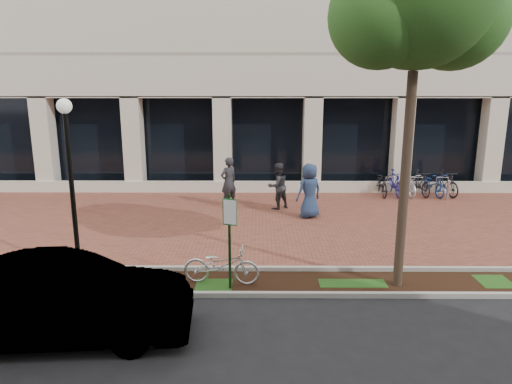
{
  "coord_description": "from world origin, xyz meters",
  "views": [
    {
      "loc": [
        -0.38,
        -15.49,
        4.63
      ],
      "look_at": [
        -0.47,
        -0.8,
        1.24
      ],
      "focal_mm": 32.0,
      "sensor_mm": 36.0,
      "label": 1
    }
  ],
  "objects_px": {
    "lamppost": "(71,178)",
    "pedestrian_right": "(309,191)",
    "locked_bicycle": "(221,265)",
    "sedan_near_curb": "(62,300)",
    "bike_rack_cluster": "(413,184)",
    "bollard": "(448,190)",
    "pedestrian_mid": "(278,186)",
    "parking_sign": "(229,229)",
    "pedestrian_left": "(229,182)"
  },
  "relations": [
    {
      "from": "pedestrian_left",
      "to": "bollard",
      "type": "height_order",
      "value": "pedestrian_left"
    },
    {
      "from": "pedestrian_mid",
      "to": "bike_rack_cluster",
      "type": "relative_size",
      "value": 0.5
    },
    {
      "from": "pedestrian_left",
      "to": "sedan_near_curb",
      "type": "height_order",
      "value": "pedestrian_left"
    },
    {
      "from": "locked_bicycle",
      "to": "pedestrian_right",
      "type": "height_order",
      "value": "pedestrian_right"
    },
    {
      "from": "lamppost",
      "to": "locked_bicycle",
      "type": "height_order",
      "value": "lamppost"
    },
    {
      "from": "bollard",
      "to": "pedestrian_left",
      "type": "bearing_deg",
      "value": -173.85
    },
    {
      "from": "pedestrian_mid",
      "to": "bike_rack_cluster",
      "type": "distance_m",
      "value": 6.41
    },
    {
      "from": "parking_sign",
      "to": "lamppost",
      "type": "height_order",
      "value": "lamppost"
    },
    {
      "from": "parking_sign",
      "to": "locked_bicycle",
      "type": "relative_size",
      "value": 1.25
    },
    {
      "from": "lamppost",
      "to": "pedestrian_mid",
      "type": "xyz_separation_m",
      "value": [
        5.32,
        6.29,
        -1.57
      ]
    },
    {
      "from": "pedestrian_right",
      "to": "sedan_near_curb",
      "type": "relative_size",
      "value": 0.42
    },
    {
      "from": "parking_sign",
      "to": "sedan_near_curb",
      "type": "height_order",
      "value": "parking_sign"
    },
    {
      "from": "bike_rack_cluster",
      "to": "parking_sign",
      "type": "bearing_deg",
      "value": -132.57
    },
    {
      "from": "lamppost",
      "to": "sedan_near_curb",
      "type": "relative_size",
      "value": 0.93
    },
    {
      "from": "pedestrian_mid",
      "to": "bollard",
      "type": "bearing_deg",
      "value": 158.43
    },
    {
      "from": "lamppost",
      "to": "locked_bicycle",
      "type": "xyz_separation_m",
      "value": [
        3.7,
        -0.68,
        -1.98
      ]
    },
    {
      "from": "bollard",
      "to": "locked_bicycle",
      "type": "bearing_deg",
      "value": -136.52
    },
    {
      "from": "pedestrian_mid",
      "to": "bike_rack_cluster",
      "type": "xyz_separation_m",
      "value": [
        5.98,
        2.27,
        -0.37
      ]
    },
    {
      "from": "pedestrian_left",
      "to": "sedan_near_curb",
      "type": "bearing_deg",
      "value": 36.43
    },
    {
      "from": "lamppost",
      "to": "bollard",
      "type": "relative_size",
      "value": 4.96
    },
    {
      "from": "lamppost",
      "to": "pedestrian_left",
      "type": "xyz_separation_m",
      "value": [
        3.4,
        6.66,
        -1.49
      ]
    },
    {
      "from": "pedestrian_right",
      "to": "sedan_near_curb",
      "type": "height_order",
      "value": "pedestrian_right"
    },
    {
      "from": "locked_bicycle",
      "to": "sedan_near_curb",
      "type": "relative_size",
      "value": 0.39
    },
    {
      "from": "parking_sign",
      "to": "bollard",
      "type": "relative_size",
      "value": 2.6
    },
    {
      "from": "lamppost",
      "to": "pedestrian_right",
      "type": "distance_m",
      "value": 8.29
    },
    {
      "from": "lamppost",
      "to": "pedestrian_left",
      "type": "height_order",
      "value": "lamppost"
    },
    {
      "from": "pedestrian_mid",
      "to": "bollard",
      "type": "relative_size",
      "value": 2.04
    },
    {
      "from": "bollard",
      "to": "bike_rack_cluster",
      "type": "height_order",
      "value": "bike_rack_cluster"
    },
    {
      "from": "lamppost",
      "to": "parking_sign",
      "type": "bearing_deg",
      "value": -14.11
    },
    {
      "from": "bollard",
      "to": "parking_sign",
      "type": "bearing_deg",
      "value": -134.75
    },
    {
      "from": "pedestrian_right",
      "to": "sedan_near_curb",
      "type": "distance_m",
      "value": 9.85
    },
    {
      "from": "bollard",
      "to": "bike_rack_cluster",
      "type": "relative_size",
      "value": 0.25
    },
    {
      "from": "pedestrian_mid",
      "to": "sedan_near_curb",
      "type": "xyz_separation_m",
      "value": [
        -4.36,
        -9.44,
        -0.12
      ]
    },
    {
      "from": "parking_sign",
      "to": "pedestrian_left",
      "type": "xyz_separation_m",
      "value": [
        -0.52,
        7.64,
        -0.49
      ]
    },
    {
      "from": "pedestrian_left",
      "to": "pedestrian_mid",
      "type": "relative_size",
      "value": 1.09
    },
    {
      "from": "pedestrian_mid",
      "to": "locked_bicycle",
      "type": "bearing_deg",
      "value": 44.64
    },
    {
      "from": "pedestrian_left",
      "to": "pedestrian_right",
      "type": "height_order",
      "value": "pedestrian_right"
    },
    {
      "from": "pedestrian_left",
      "to": "pedestrian_mid",
      "type": "distance_m",
      "value": 1.96
    },
    {
      "from": "bike_rack_cluster",
      "to": "sedan_near_curb",
      "type": "height_order",
      "value": "sedan_near_curb"
    },
    {
      "from": "pedestrian_left",
      "to": "pedestrian_right",
      "type": "xyz_separation_m",
      "value": [
        3.01,
        -1.6,
        0.01
      ]
    },
    {
      "from": "sedan_near_curb",
      "to": "bike_rack_cluster",
      "type": "bearing_deg",
      "value": -46.33
    },
    {
      "from": "parking_sign",
      "to": "bike_rack_cluster",
      "type": "bearing_deg",
      "value": 71.74
    },
    {
      "from": "locked_bicycle",
      "to": "bike_rack_cluster",
      "type": "height_order",
      "value": "bike_rack_cluster"
    },
    {
      "from": "bike_rack_cluster",
      "to": "sedan_near_curb",
      "type": "distance_m",
      "value": 15.62
    },
    {
      "from": "locked_bicycle",
      "to": "pedestrian_mid",
      "type": "height_order",
      "value": "pedestrian_mid"
    },
    {
      "from": "locked_bicycle",
      "to": "lamppost",
      "type": "bearing_deg",
      "value": 85.34
    },
    {
      "from": "pedestrian_mid",
      "to": "pedestrian_right",
      "type": "height_order",
      "value": "pedestrian_right"
    },
    {
      "from": "pedestrian_mid",
      "to": "bike_rack_cluster",
      "type": "height_order",
      "value": "pedestrian_mid"
    },
    {
      "from": "locked_bicycle",
      "to": "parking_sign",
      "type": "bearing_deg",
      "value": -137.89
    },
    {
      "from": "locked_bicycle",
      "to": "bike_rack_cluster",
      "type": "xyz_separation_m",
      "value": [
        7.6,
        9.24,
        0.04
      ]
    }
  ]
}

